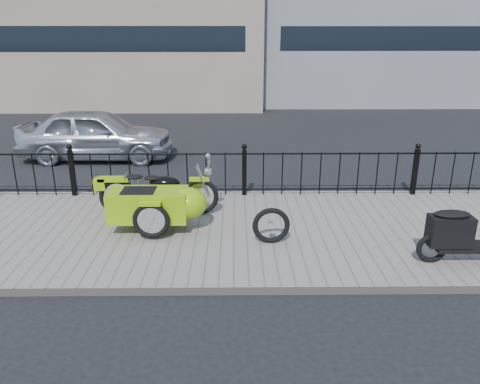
{
  "coord_description": "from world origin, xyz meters",
  "views": [
    {
      "loc": [
        -0.19,
        -7.84,
        3.35
      ],
      "look_at": [
        -0.1,
        -0.1,
        0.66
      ],
      "focal_mm": 35.0,
      "sensor_mm": 36.0,
      "label": 1
    }
  ],
  "objects_px": {
    "motorcycle_sidecar": "(161,202)",
    "sedan_car": "(96,134)",
    "spare_tire": "(271,226)",
    "scooter": "(468,234)"
  },
  "relations": [
    {
      "from": "spare_tire",
      "to": "sedan_car",
      "type": "xyz_separation_m",
      "value": [
        -4.31,
        5.65,
        0.27
      ]
    },
    {
      "from": "scooter",
      "to": "spare_tire",
      "type": "xyz_separation_m",
      "value": [
        -2.79,
        0.69,
        -0.14
      ]
    },
    {
      "from": "motorcycle_sidecar",
      "to": "sedan_car",
      "type": "xyz_separation_m",
      "value": [
        -2.47,
        5.01,
        0.1
      ]
    },
    {
      "from": "motorcycle_sidecar",
      "to": "scooter",
      "type": "distance_m",
      "value": 4.81
    },
    {
      "from": "spare_tire",
      "to": "sedan_car",
      "type": "distance_m",
      "value": 7.11
    },
    {
      "from": "motorcycle_sidecar",
      "to": "sedan_car",
      "type": "bearing_deg",
      "value": 116.3
    },
    {
      "from": "motorcycle_sidecar",
      "to": "scooter",
      "type": "bearing_deg",
      "value": -15.99
    },
    {
      "from": "scooter",
      "to": "sedan_car",
      "type": "bearing_deg",
      "value": 138.28
    },
    {
      "from": "scooter",
      "to": "spare_tire",
      "type": "height_order",
      "value": "scooter"
    },
    {
      "from": "spare_tire",
      "to": "motorcycle_sidecar",
      "type": "bearing_deg",
      "value": 160.77
    }
  ]
}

